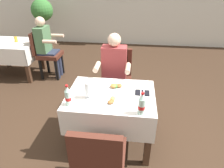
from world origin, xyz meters
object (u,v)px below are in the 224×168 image
at_px(background_patron, 47,45).
at_px(background_table_tumbler, 16,39).
at_px(chair_near_camera_side, 100,158).
at_px(plate_near_camera, 111,102).
at_px(background_chair_right, 45,52).
at_px(chair_far_diner_seat, 117,77).
at_px(plate_far_diner, 117,87).
at_px(cola_bottle_primary, 142,105).
at_px(background_dining_table, 13,50).
at_px(napkin_cutlery_set, 142,93).
at_px(cola_bottle_secondary, 68,96).
at_px(potted_plant_corner, 43,15).
at_px(beer_glass_left, 88,90).
at_px(seated_diner_far, 114,71).
at_px(main_dining_table, 111,106).

relative_size(background_patron, background_table_tumbler, 11.45).
height_order(chair_near_camera_side, plate_near_camera, chair_near_camera_side).
relative_size(plate_near_camera, background_chair_right, 0.25).
bearing_deg(background_table_tumbler, chair_far_diner_seat, -24.12).
xyz_separation_m(plate_far_diner, cola_bottle_primary, (0.30, -0.47, 0.09)).
bearing_deg(background_dining_table, napkin_cutlery_set, -32.15).
distance_m(cola_bottle_secondary, background_dining_table, 2.77).
relative_size(background_dining_table, potted_plant_corner, 0.72).
bearing_deg(background_patron, beer_glass_left, -54.99).
height_order(seated_diner_far, cola_bottle_secondary, seated_diner_far).
relative_size(seated_diner_far, cola_bottle_primary, 5.05).
bearing_deg(main_dining_table, chair_far_diner_seat, 90.00).
height_order(chair_far_diner_seat, seated_diner_far, seated_diner_far).
xyz_separation_m(background_dining_table, background_patron, (0.76, 0.00, 0.16)).
relative_size(background_dining_table, background_chair_right, 1.04).
relative_size(beer_glass_left, background_dining_table, 0.20).
xyz_separation_m(plate_near_camera, napkin_cutlery_set, (0.35, 0.25, -0.01)).
bearing_deg(background_patron, seated_diner_far, -35.47).
distance_m(seated_diner_far, background_chair_right, 1.89).
bearing_deg(background_chair_right, cola_bottle_secondary, -59.92).
xyz_separation_m(background_chair_right, potted_plant_corner, (-0.75, 1.73, 0.42)).
bearing_deg(main_dining_table, potted_plant_corner, 124.01).
distance_m(chair_near_camera_side, background_dining_table, 3.43).
bearing_deg(background_table_tumbler, main_dining_table, -38.84).
xyz_separation_m(napkin_cutlery_set, potted_plant_corner, (-2.71, 3.41, 0.23)).
height_order(seated_diner_far, cola_bottle_primary, seated_diner_far).
xyz_separation_m(cola_bottle_secondary, potted_plant_corner, (-1.92, 3.74, 0.13)).
distance_m(background_patron, potted_plant_corner, 1.92).
bearing_deg(plate_far_diner, potted_plant_corner, 125.73).
distance_m(cola_bottle_primary, cola_bottle_secondary, 0.78).
bearing_deg(potted_plant_corner, chair_near_camera_side, -61.18).
distance_m(seated_diner_far, plate_near_camera, 0.87).
bearing_deg(plate_near_camera, chair_near_camera_side, -92.13).
bearing_deg(plate_far_diner, background_chair_right, 135.74).
bearing_deg(background_patron, cola_bottle_primary, -47.63).
bearing_deg(chair_near_camera_side, background_dining_table, 132.31).
height_order(main_dining_table, seated_diner_far, seated_diner_far).
height_order(background_chair_right, background_patron, background_patron).
xyz_separation_m(plate_near_camera, potted_plant_corner, (-2.37, 3.66, 0.23)).
bearing_deg(seated_diner_far, chair_far_diner_seat, 67.28).
distance_m(chair_far_diner_seat, napkin_cutlery_set, 0.83).
bearing_deg(cola_bottle_secondary, potted_plant_corner, 117.13).
bearing_deg(chair_near_camera_side, main_dining_table, 90.00).
height_order(chair_near_camera_side, background_dining_table, chair_near_camera_side).
bearing_deg(background_table_tumbler, background_dining_table, -165.12).
bearing_deg(background_table_tumbler, cola_bottle_primary, -39.50).
relative_size(plate_far_diner, cola_bottle_primary, 1.00).
bearing_deg(background_patron, chair_far_diner_seat, -31.84).
distance_m(seated_diner_far, cola_bottle_primary, 1.09).
xyz_separation_m(seated_diner_far, plate_far_diner, (0.10, -0.54, 0.04)).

